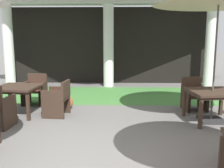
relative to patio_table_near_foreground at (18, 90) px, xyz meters
name	(u,v)px	position (x,y,z in m)	size (l,w,h in m)	color
lawn_strip	(107,95)	(2.07, 2.29, -0.61)	(10.69, 2.72, 0.01)	#47843D
patio_table_near_foreground	(18,90)	(0.00, 0.00, 0.00)	(1.08, 1.08, 0.70)	#38281E
patio_chair_near_foreground_north	(35,90)	(0.10, 1.00, -0.21)	(0.63, 0.60, 0.85)	#38281E
patio_chair_near_foreground_east	(58,99)	(0.99, -0.10, -0.20)	(0.59, 0.64, 0.86)	#38281E
patio_table_mid_right	(213,95)	(4.55, -0.46, 0.00)	(1.10, 1.10, 0.71)	#38281E
patio_chair_mid_right_north	(194,95)	(4.43, 0.53, -0.23)	(0.61, 0.64, 0.84)	#38281E
terracotta_urn	(68,102)	(1.13, 0.54, -0.44)	(0.25, 0.25, 0.42)	#9E5633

